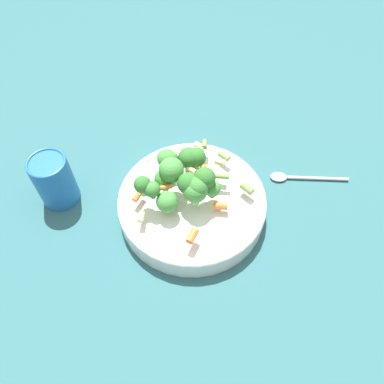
# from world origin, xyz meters

# --- Properties ---
(ground_plane) EXTENTS (3.00, 3.00, 0.00)m
(ground_plane) POSITION_xyz_m (0.00, 0.00, 0.00)
(ground_plane) COLOR #2D6066
(bowl) EXTENTS (0.29, 0.29, 0.05)m
(bowl) POSITION_xyz_m (0.00, 0.00, 0.03)
(bowl) COLOR white
(bowl) RESTS_ON ground_plane
(pasta_salad) EXTENTS (0.23, 0.19, 0.08)m
(pasta_salad) POSITION_xyz_m (0.00, -0.02, 0.09)
(pasta_salad) COLOR #8CB766
(pasta_salad) RESTS_ON bowl
(cup) EXTENTS (0.08, 0.08, 0.11)m
(cup) POSITION_xyz_m (0.15, -0.23, 0.06)
(cup) COLOR #2366B2
(cup) RESTS_ON ground_plane
(spoon) EXTENTS (0.12, 0.14, 0.01)m
(spoon) POSITION_xyz_m (-0.21, 0.11, 0.01)
(spoon) COLOR silver
(spoon) RESTS_ON ground_plane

